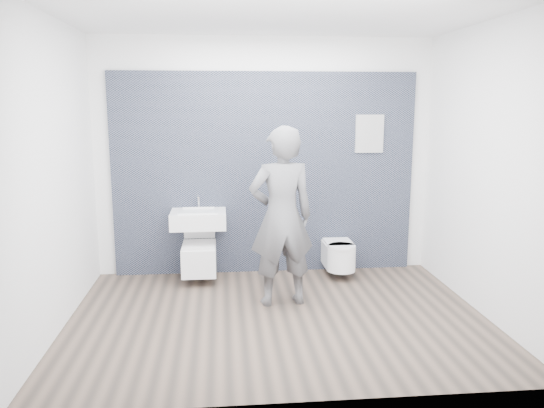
{
  "coord_description": "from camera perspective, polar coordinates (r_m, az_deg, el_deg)",
  "views": [
    {
      "loc": [
        -0.52,
        -4.81,
        2.03
      ],
      "look_at": [
        0.0,
        0.6,
        1.0
      ],
      "focal_mm": 35.0,
      "sensor_mm": 36.0,
      "label": 1
    }
  ],
  "objects": [
    {
      "name": "washbasin",
      "position": [
        6.16,
        -7.92,
        -1.57
      ],
      "size": [
        0.63,
        0.47,
        0.47
      ],
      "color": "white",
      "rests_on": "ground"
    },
    {
      "name": "info_placard",
      "position": [
        6.79,
        9.96,
        -6.83
      ],
      "size": [
        0.34,
        0.03,
        0.45
      ],
      "primitive_type": "cube",
      "color": "silver",
      "rests_on": "ground"
    },
    {
      "name": "room_shell",
      "position": [
        4.84,
        0.69,
        7.3
      ],
      "size": [
        4.0,
        4.0,
        4.0
      ],
      "color": "white",
      "rests_on": "ground"
    },
    {
      "name": "toilet_square",
      "position": [
        6.22,
        -7.83,
        -5.57
      ],
      "size": [
        0.39,
        0.56,
        0.74
      ],
      "color": "white",
      "rests_on": "ground"
    },
    {
      "name": "tile_wall",
      "position": [
        6.62,
        -0.73,
        -7.13
      ],
      "size": [
        3.6,
        0.06,
        2.4
      ],
      "primitive_type": "cube",
      "color": "black",
      "rests_on": "ground"
    },
    {
      "name": "ground",
      "position": [
        5.24,
        0.64,
        -12.04
      ],
      "size": [
        4.0,
        4.0,
        0.0
      ],
      "primitive_type": "plane",
      "color": "brown",
      "rests_on": "ground"
    },
    {
      "name": "visitor",
      "position": [
        5.32,
        1.03,
        -1.4
      ],
      "size": [
        0.72,
        0.53,
        1.82
      ],
      "primitive_type": "imported",
      "rotation": [
        0.0,
        0.0,
        3.28
      ],
      "color": "#5D5D62",
      "rests_on": "ground"
    },
    {
      "name": "toilet_rounded",
      "position": [
        6.37,
        7.25,
        -5.5
      ],
      "size": [
        0.33,
        0.57,
        0.31
      ],
      "color": "white",
      "rests_on": "ground"
    }
  ]
}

